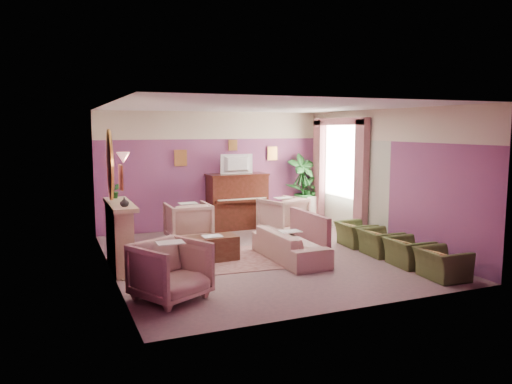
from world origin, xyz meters
name	(u,v)px	position (x,y,z in m)	size (l,w,h in m)	color
floor	(262,256)	(0.00, 0.00, 0.00)	(5.50, 6.00, 0.01)	#775C5D
ceiling	(262,107)	(0.00, 0.00, 2.80)	(5.50, 6.00, 0.01)	silver
wall_back	(213,170)	(0.00, 3.00, 1.40)	(5.50, 0.02, 2.80)	#703E75
wall_front	(353,206)	(0.00, -3.00, 1.40)	(5.50, 0.02, 2.80)	#703E75
wall_left	(109,190)	(-2.75, 0.00, 1.40)	(0.02, 6.00, 2.80)	#703E75
wall_right	(384,177)	(2.75, 0.00, 1.40)	(0.02, 6.00, 2.80)	#703E75
picture_rail_band	(213,125)	(0.00, 2.99, 2.47)	(5.50, 0.01, 0.65)	beige
stripe_panel	(348,186)	(2.73, 1.30, 1.07)	(0.01, 3.00, 2.15)	#B9C1A6
fireplace_surround	(119,237)	(-2.59, 0.20, 0.55)	(0.30, 1.40, 1.10)	tan
fireplace_inset	(125,245)	(-2.49, 0.20, 0.40)	(0.18, 0.72, 0.68)	black
fire_ember	(128,255)	(-2.45, 0.20, 0.22)	(0.06, 0.54, 0.10)	#FF592E
mantel_shelf	(120,205)	(-2.56, 0.20, 1.12)	(0.40, 1.55, 0.07)	tan
hearth	(132,267)	(-2.39, 0.20, 0.01)	(0.55, 1.50, 0.02)	tan
mirror_frame	(110,165)	(-2.70, 0.20, 1.80)	(0.04, 0.72, 1.20)	gold
mirror_glass	(111,165)	(-2.67, 0.20, 1.80)	(0.01, 0.60, 1.06)	silver
sconce_shade	(123,158)	(-2.62, -0.85, 1.98)	(0.20, 0.20, 0.16)	#E09281
piano	(237,202)	(0.50, 2.68, 0.65)	(1.40, 0.60, 1.30)	#451D13
piano_keyshelf	(242,201)	(0.50, 2.33, 0.72)	(1.30, 0.12, 0.06)	#451D13
piano_keys	(242,199)	(0.50, 2.33, 0.76)	(1.20, 0.08, 0.02)	beige
piano_top	(237,174)	(0.50, 2.68, 1.31)	(1.45, 0.65, 0.04)	#451D13
television	(238,162)	(0.50, 2.63, 1.60)	(0.80, 0.12, 0.48)	black
print_back_left	(181,158)	(-0.80, 2.96, 1.72)	(0.30, 0.03, 0.38)	gold
print_back_right	(272,153)	(1.55, 2.96, 1.78)	(0.26, 0.03, 0.34)	gold
print_back_mid	(233,145)	(0.50, 2.96, 2.00)	(0.22, 0.03, 0.26)	gold
print_left_wall	(121,177)	(-2.71, -1.20, 1.72)	(0.03, 0.28, 0.36)	gold
window_blind	(342,159)	(2.70, 1.55, 1.70)	(0.03, 1.40, 1.80)	beige
curtain_left	(361,180)	(2.62, 0.63, 1.30)	(0.16, 0.34, 2.60)	#955B60
curtain_right	(319,173)	(2.62, 2.47, 1.30)	(0.16, 0.34, 2.60)	#955B60
pelmet	(340,122)	(2.62, 1.55, 2.56)	(0.16, 2.20, 0.16)	#955B60
mantel_plant	(116,191)	(-2.55, 0.75, 1.29)	(0.16, 0.16, 0.28)	#1C5A21
mantel_vase	(124,202)	(-2.55, -0.30, 1.23)	(0.16, 0.16, 0.16)	beige
area_rug	(213,261)	(-0.96, 0.06, 0.01)	(2.50, 1.80, 0.01)	#905F59
coffee_table	(210,249)	(-1.00, 0.10, 0.23)	(1.00, 0.50, 0.45)	#4E2B1C
table_paper	(212,236)	(-0.95, 0.10, 0.46)	(0.35, 0.28, 0.01)	silver
sofa	(290,240)	(0.38, -0.41, 0.38)	(0.62, 1.87, 0.76)	tan
sofa_throw	(309,226)	(0.78, -0.41, 0.60)	(0.09, 1.42, 0.52)	#955B60
floral_armchair_left	(188,220)	(-0.95, 1.80, 0.46)	(0.89, 0.89, 0.93)	tan
floral_armchair_right	(283,213)	(1.28, 1.75, 0.46)	(0.89, 0.89, 0.93)	tan
floral_armchair_front	(171,268)	(-2.13, -1.68, 0.46)	(0.89, 0.89, 0.93)	tan
olive_chair_a	(442,259)	(2.12, -2.40, 0.33)	(0.53, 0.75, 0.65)	#455227
olive_chair_b	(408,248)	(2.12, -1.58, 0.33)	(0.53, 0.75, 0.65)	#455227
olive_chair_c	(380,238)	(2.12, -0.76, 0.33)	(0.53, 0.75, 0.65)	#455227
olive_chair_d	(355,230)	(2.12, 0.06, 0.33)	(0.53, 0.75, 0.65)	#455227
side_table	(307,209)	(2.39, 2.64, 0.35)	(0.52, 0.52, 0.70)	white
side_plant_big	(307,189)	(2.39, 2.64, 0.87)	(0.30, 0.30, 0.34)	#1C5A21
side_plant_small	(313,191)	(2.51, 2.54, 0.84)	(0.16, 0.16, 0.28)	#1C5A21
palm_pot	(302,217)	(2.23, 2.62, 0.17)	(0.34, 0.34, 0.34)	#AB5F40
palm_plant	(302,182)	(2.23, 2.62, 1.06)	(0.76, 0.76, 1.44)	#1C5A21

